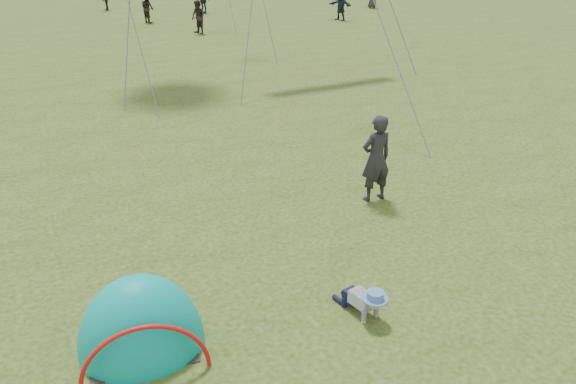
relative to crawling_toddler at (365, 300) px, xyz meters
name	(u,v)px	position (x,y,z in m)	size (l,w,h in m)	color
ground	(373,325)	(-0.02, -0.26, -0.27)	(140.00, 140.00, 0.00)	#1E3E0D
crawling_toddler	(365,300)	(0.00, 0.00, 0.00)	(0.50, 0.71, 0.55)	black
popup_tent	(143,346)	(-3.16, 0.84, -0.27)	(1.73, 1.43, 2.24)	#059081
standing_adult	(376,159)	(2.42, 3.19, 0.67)	(0.69, 0.45, 1.88)	black
crowd_person_1	(148,8)	(4.34, 28.91, 0.55)	(0.80, 0.63, 1.65)	black
crowd_person_7	(198,17)	(5.77, 23.98, 0.58)	(0.83, 0.65, 1.71)	black
crowd_person_11	(341,6)	(15.04, 24.54, 0.57)	(1.56, 0.50, 1.68)	#1C242C
crowd_person_14	(203,0)	(8.59, 31.18, 0.57)	(0.99, 0.41, 1.68)	#192830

